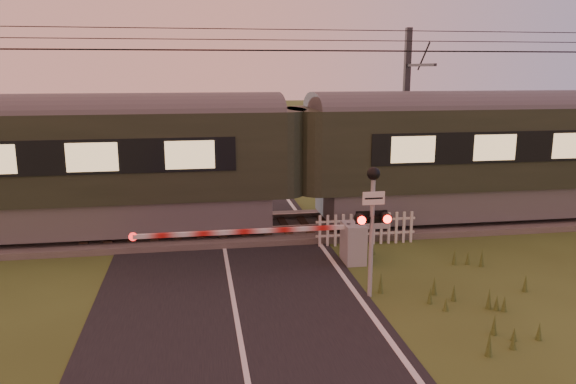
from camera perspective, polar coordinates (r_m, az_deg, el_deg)
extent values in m
plane|color=#39471B|center=(11.50, -5.15, -13.26)|extent=(160.00, 160.00, 0.00)
cube|color=black|center=(11.49, -5.15, -13.22)|extent=(6.00, 140.00, 0.02)
cube|color=#47423D|center=(17.56, -6.76, -3.92)|extent=(140.00, 3.40, 0.24)
cube|color=slate|center=(16.81, -6.66, -3.95)|extent=(140.00, 0.08, 0.14)
cube|color=slate|center=(18.20, -6.89, -2.69)|extent=(140.00, 0.08, 0.14)
cube|color=#2D2116|center=(17.52, -6.78, -3.52)|extent=(0.24, 2.20, 0.06)
cylinder|color=black|center=(16.57, -7.20, 14.14)|extent=(120.00, 0.02, 0.02)
cylinder|color=black|center=(17.17, -7.29, 14.08)|extent=(120.00, 0.02, 0.02)
cylinder|color=black|center=(16.90, -7.30, 16.14)|extent=(120.00, 0.02, 0.02)
cylinder|color=black|center=(16.88, -7.28, 15.13)|extent=(120.00, 0.02, 0.02)
cube|color=gray|center=(14.81, 6.65, -5.16)|extent=(0.52, 0.81, 1.04)
cylinder|color=gray|center=(14.78, 6.12, -5.19)|extent=(0.11, 0.11, 1.04)
cube|color=gray|center=(14.83, 8.63, -3.40)|extent=(0.85, 0.15, 0.15)
cube|color=red|center=(14.18, -4.49, -4.03)|extent=(5.43, 0.10, 0.10)
cylinder|color=red|center=(14.23, -15.48, -4.40)|extent=(0.21, 0.04, 0.21)
cylinder|color=gray|center=(12.42, 8.47, -4.77)|extent=(0.10, 0.10, 2.67)
cube|color=white|center=(12.12, 8.69, -0.63)|extent=(0.49, 0.03, 0.28)
sphere|color=black|center=(12.07, 8.69, 1.86)|extent=(0.28, 0.28, 0.28)
cube|color=black|center=(12.29, 8.54, -2.59)|extent=(0.67, 0.05, 0.05)
cylinder|color=#FF140C|center=(12.04, 7.51, -2.87)|extent=(0.18, 0.02, 0.18)
cylinder|color=#FF140C|center=(12.21, 10.07, -2.74)|extent=(0.18, 0.02, 0.18)
cube|color=black|center=(12.33, 8.47, -2.53)|extent=(0.71, 0.02, 0.28)
cube|color=silver|center=(16.39, 7.90, -4.24)|extent=(2.95, 0.04, 0.06)
cube|color=silver|center=(16.27, 7.94, -2.85)|extent=(2.95, 0.04, 0.06)
cube|color=#2D2D30|center=(20.60, 11.80, 7.17)|extent=(0.20, 0.20, 6.37)
cube|color=#2D2D30|center=(19.46, 13.29, 12.44)|extent=(0.09, 2.40, 0.09)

